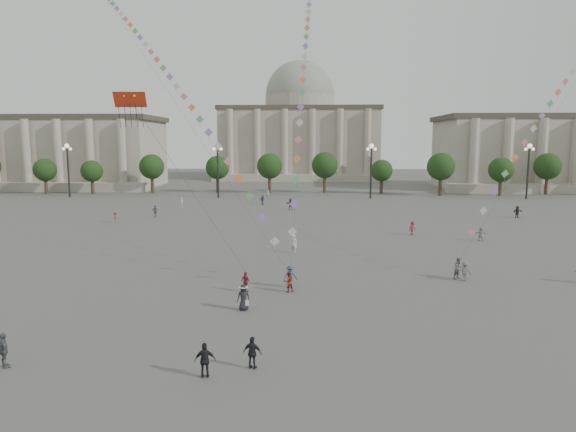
{
  "coord_description": "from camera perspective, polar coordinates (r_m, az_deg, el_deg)",
  "views": [
    {
      "loc": [
        2.94,
        -30.43,
        11.01
      ],
      "look_at": [
        1.21,
        12.0,
        4.85
      ],
      "focal_mm": 32.0,
      "sensor_mm": 36.0,
      "label": 1
    }
  ],
  "objects": [
    {
      "name": "person_crowd_4",
      "position": [
        98.04,
        -2.27,
        2.36
      ],
      "size": [
        1.64,
        1.67,
        1.91
      ],
      "primitive_type": "imported",
      "rotation": [
        0.0,
        0.0,
        3.94
      ],
      "color": "silver",
      "rests_on": "ground"
    },
    {
      "name": "person_crowd_8",
      "position": [
        62.78,
        13.66,
        -1.31
      ],
      "size": [
        1.23,
        1.13,
        1.67
      ],
      "primitive_type": "imported",
      "rotation": [
        0.0,
        0.0,
        0.63
      ],
      "color": "maroon",
      "rests_on": "ground"
    },
    {
      "name": "lamp_post_far_east",
      "position": [
        108.94,
        25.17,
        5.55
      ],
      "size": [
        2.0,
        0.9,
        10.65
      ],
      "color": "#262628",
      "rests_on": "ground"
    },
    {
      "name": "ground",
      "position": [
        32.49,
        -3.06,
        -11.57
      ],
      "size": [
        360.0,
        360.0,
        0.0
      ],
      "primitive_type": "plane",
      "color": "#4F4D4A",
      "rests_on": "ground"
    },
    {
      "name": "kite_train_west",
      "position": [
        62.26,
        -14.32,
        15.99
      ],
      "size": [
        30.13,
        42.11,
        62.38
      ],
      "color": "#3F3F3F",
      "rests_on": "ground"
    },
    {
      "name": "tourist_3",
      "position": [
        29.46,
        -29.01,
        -12.93
      ],
      "size": [
        1.04,
        1.03,
        1.77
      ],
      "primitive_type": "imported",
      "rotation": [
        0.0,
        0.0,
        2.37
      ],
      "color": "#57575B",
      "rests_on": "ground"
    },
    {
      "name": "person_crowd_6",
      "position": [
        43.36,
        19.07,
        -5.83
      ],
      "size": [
        1.15,
        0.83,
        1.6
      ],
      "primitive_type": "imported",
      "rotation": [
        0.0,
        0.0,
        0.25
      ],
      "color": "#5A5B5F",
      "rests_on": "ground"
    },
    {
      "name": "person_crowd_13",
      "position": [
        51.39,
        0.66,
        -3.08
      ],
      "size": [
        0.78,
        0.67,
        1.82
      ],
      "primitive_type": "imported",
      "rotation": [
        0.0,
        0.0,
        2.71
      ],
      "color": "silver",
      "rests_on": "ground"
    },
    {
      "name": "person_crowd_9",
      "position": [
        81.95,
        24.13,
        0.43
      ],
      "size": [
        1.71,
        1.05,
        1.76
      ],
      "primitive_type": "imported",
      "rotation": [
        0.0,
        0.0,
        0.35
      ],
      "color": "#222227",
      "rests_on": "ground"
    },
    {
      "name": "lamp_post_mid_west",
      "position": [
        102.08,
        -7.83,
        6.12
      ],
      "size": [
        2.0,
        0.9,
        10.65
      ],
      "color": "#262628",
      "rests_on": "ground"
    },
    {
      "name": "person_crowd_16",
      "position": [
        78.07,
        -14.54,
        0.53
      ],
      "size": [
        1.09,
        0.62,
        1.75
      ],
      "primitive_type": "imported",
      "rotation": [
        0.0,
        0.0,
        6.08
      ],
      "color": "slate",
      "rests_on": "ground"
    },
    {
      "name": "person_crowd_7",
      "position": [
        61.26,
        20.64,
        -1.87
      ],
      "size": [
        1.55,
        0.69,
        1.62
      ],
      "primitive_type": "imported",
      "rotation": [
        0.0,
        0.0,
        3.0
      ],
      "color": "#AEAEAA",
      "rests_on": "ground"
    },
    {
      "name": "tourist_4",
      "position": [
        25.31,
        -9.2,
        -15.54
      ],
      "size": [
        1.04,
        0.56,
        1.69
      ],
      "primitive_type": "imported",
      "rotation": [
        0.0,
        0.0,
        3.3
      ],
      "color": "black",
      "rests_on": "ground"
    },
    {
      "name": "lamp_post_mid_east",
      "position": [
        101.21,
        9.23,
        6.08
      ],
      "size": [
        2.0,
        0.9,
        10.65
      ],
      "color": "#262628",
      "rests_on": "ground"
    },
    {
      "name": "kite_train_mid",
      "position": [
        69.6,
        2.24,
        20.76
      ],
      "size": [
        2.89,
        56.73,
        73.46
      ],
      "color": "#3F3F3F",
      "rests_on": "ground"
    },
    {
      "name": "tree_row",
      "position": [
        108.61,
        0.79,
        5.29
      ],
      "size": [
        137.12,
        5.12,
        8.0
      ],
      "color": "#322519",
      "rests_on": "ground"
    },
    {
      "name": "person_crowd_0",
      "position": [
        90.73,
        -2.87,
        1.82
      ],
      "size": [
        0.98,
        1.03,
        1.72
      ],
      "primitive_type": "imported",
      "rotation": [
        0.0,
        0.0,
        0.84
      ],
      "color": "navy",
      "rests_on": "ground"
    },
    {
      "name": "hat_person",
      "position": [
        34.25,
        -4.96,
        -8.94
      ],
      "size": [
        0.99,
        0.81,
        1.74
      ],
      "color": "black",
      "rests_on": "ground"
    },
    {
      "name": "person_crowd_12",
      "position": [
        83.41,
        0.3,
        1.34
      ],
      "size": [
        1.89,
        1.25,
        1.95
      ],
      "primitive_type": "imported",
      "rotation": [
        0.0,
        0.0,
        2.73
      ],
      "color": "slate",
      "rests_on": "ground"
    },
    {
      "name": "dragon_kite",
      "position": [
        37.43,
        -16.99,
        11.1
      ],
      "size": [
        4.94,
        0.97,
        14.51
      ],
      "color": "red",
      "rests_on": "ground"
    },
    {
      "name": "tourist_0",
      "position": [
        38.28,
        -4.71,
        -7.3
      ],
      "size": [
        0.93,
        0.87,
        1.54
      ],
      "primitive_type": "imported",
      "rotation": [
        0.0,
        0.0,
        2.43
      ],
      "color": "maroon",
      "rests_on": "ground"
    },
    {
      "name": "kite_flyer_1",
      "position": [
        39.2,
        0.26,
        -6.73
      ],
      "size": [
        1.3,
        1.09,
        1.75
      ],
      "primitive_type": "imported",
      "rotation": [
        0.0,
        0.0,
        0.47
      ],
      "color": "navy",
      "rests_on": "ground"
    },
    {
      "name": "person_crowd_17",
      "position": [
        74.28,
        -18.63,
        -0.13
      ],
      "size": [
        0.69,
        1.03,
        1.49
      ],
      "primitive_type": "imported",
      "rotation": [
        0.0,
        0.0,
        1.72
      ],
      "color": "brown",
      "rests_on": "ground"
    },
    {
      "name": "hall_central",
      "position": [
        159.71,
        1.3,
        9.41
      ],
      "size": [
        48.3,
        34.3,
        35.5
      ],
      "color": "#9F9485",
      "rests_on": "ground"
    },
    {
      "name": "tourist_1",
      "position": [
        25.94,
        -3.96,
        -14.92
      ],
      "size": [
        1.02,
        0.62,
        1.62
      ],
      "primitive_type": "imported",
      "rotation": [
        0.0,
        0.0,
        2.89
      ],
      "color": "black",
      "rests_on": "ground"
    },
    {
      "name": "kite_flyer_0",
      "position": [
        38.14,
        0.06,
        -7.29
      ],
      "size": [
        0.94,
        0.86,
        1.58
      ],
      "primitive_type": "imported",
      "rotation": [
        0.0,
        0.0,
        3.56
      ],
      "color": "maroon",
      "rests_on": "ground"
    },
    {
      "name": "lamp_post_far_west",
      "position": [
        111.34,
        -23.29,
        5.7
      ],
      "size": [
        2.0,
        0.9,
        10.65
      ],
      "color": "#262628",
      "rests_on": "ground"
    },
    {
      "name": "kite_flyer_2",
      "position": [
        43.89,
        18.43,
        -5.54
      ],
      "size": [
        1.07,
        1.0,
        1.74
      ],
      "primitive_type": "imported",
      "rotation": [
        0.0,
        0.0,
        0.54
      ],
      "color": "slate",
      "rests_on": "ground"
    },
    {
      "name": "person_crowd_10",
      "position": [
        89.23,
        -11.7,
        1.52
      ],
      "size": [
        0.43,
        0.62,
        1.64
      ],
      "primitive_type": "imported",
      "rotation": [
        0.0,
        0.0,
        1.63
      ],
      "color": "#BCBCB7",
      "rests_on": "ground"
    }
  ]
}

